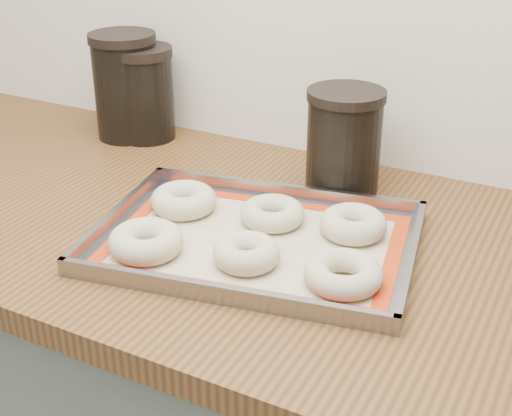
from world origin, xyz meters
The scene contains 12 objects.
countertop centered at (0.00, 1.68, 0.88)m, with size 3.06×0.68×0.04m, color brown.
baking_tray centered at (0.20, 1.63, 0.91)m, with size 0.51×0.41×0.03m.
baking_mat centered at (0.20, 1.63, 0.90)m, with size 0.47×0.36×0.00m.
bagel_front_left centered at (0.07, 1.53, 0.92)m, with size 0.11×0.11×0.04m, color beige.
bagel_front_mid centered at (0.21, 1.57, 0.92)m, with size 0.09×0.09×0.04m, color beige.
bagel_front_right centered at (0.35, 1.58, 0.92)m, with size 0.11×0.11×0.03m, color beige.
bagel_back_left centered at (0.05, 1.67, 0.92)m, with size 0.10×0.10×0.04m, color beige.
bagel_back_mid centered at (0.19, 1.69, 0.92)m, with size 0.10×0.10×0.03m, color beige.
bagel_back_right centered at (0.31, 1.71, 0.92)m, with size 0.10×0.10×0.04m, color beige.
canister_left centered at (-0.24, 1.91, 1.01)m, with size 0.13×0.13×0.21m.
canister_mid centered at (-0.20, 1.92, 0.99)m, with size 0.12×0.12×0.18m.
canister_right centered at (0.24, 1.87, 0.99)m, with size 0.13×0.13×0.17m.
Camera 1 is at (0.62, 0.82, 1.42)m, focal length 50.00 mm.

